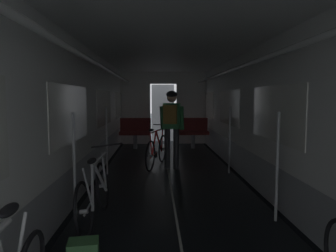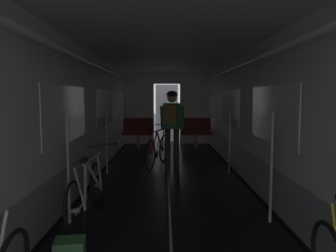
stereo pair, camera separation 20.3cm
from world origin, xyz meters
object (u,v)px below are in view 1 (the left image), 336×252
bicycle_silver (95,193)px  person_cyclist_aisle (172,121)px  bench_seat_far_left (135,130)px  bench_seat_far_right (193,130)px  bicycle_red_in_aisle (157,150)px

bicycle_silver → person_cyclist_aisle: 3.28m
bench_seat_far_left → person_cyclist_aisle: (0.99, -2.95, 0.50)m
bench_seat_far_right → person_cyclist_aisle: 3.10m
person_cyclist_aisle → bicycle_red_in_aisle: bearing=140.6°
bench_seat_far_right → bicycle_silver: bearing=-108.0°
person_cyclist_aisle → bicycle_red_in_aisle: (-0.33, 0.27, -0.69)m
bench_seat_far_left → bicycle_silver: 5.96m
person_cyclist_aisle → bench_seat_far_right: bearing=74.6°
bench_seat_far_left → bench_seat_far_right: 1.80m
person_cyclist_aisle → bicycle_red_in_aisle: person_cyclist_aisle is taller
bicycle_silver → bicycle_red_in_aisle: size_ratio=1.03×
bench_seat_far_left → person_cyclist_aisle: 3.15m
bench_seat_far_left → person_cyclist_aisle: size_ratio=0.57×
bench_seat_far_left → bicycle_silver: size_ratio=0.58×
bench_seat_far_right → bicycle_red_in_aisle: 2.92m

